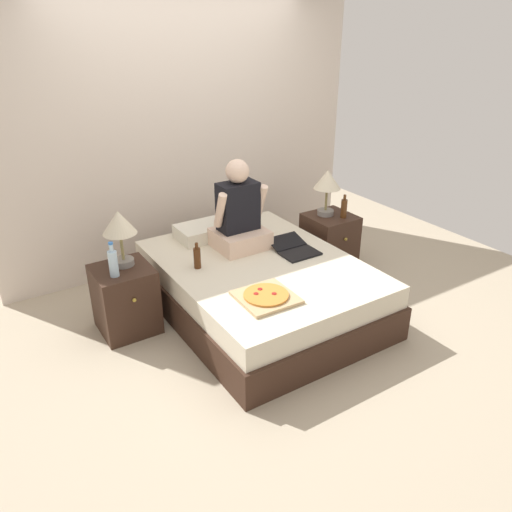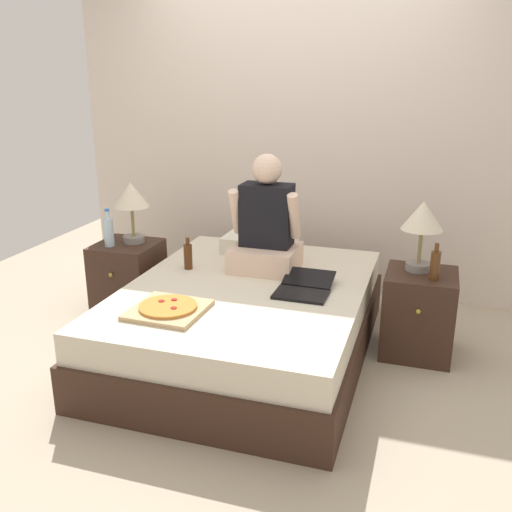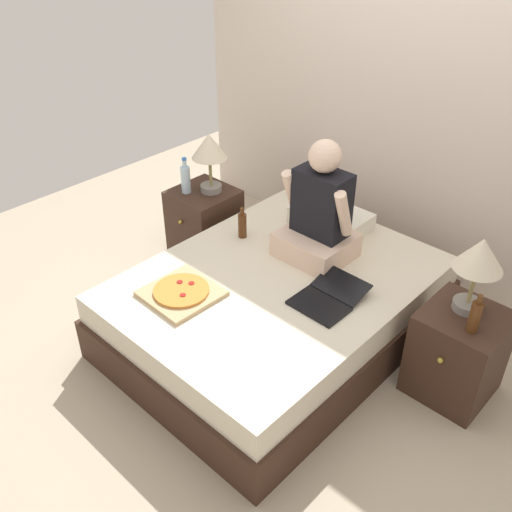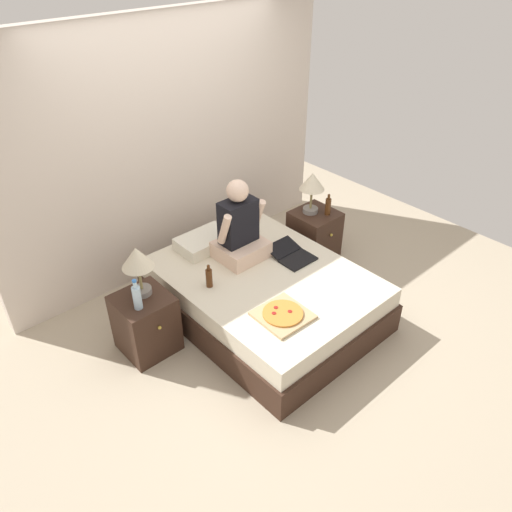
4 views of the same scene
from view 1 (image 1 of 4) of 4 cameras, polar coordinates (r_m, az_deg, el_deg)
ground_plane at (r=4.37m, az=0.43°, el=-6.23°), size 5.75×5.75×0.00m
wall_back at (r=5.01m, az=-8.20°, el=13.24°), size 3.75×0.12×2.50m
bed at (r=4.25m, az=0.44°, el=-3.58°), size 1.50×1.98×0.47m
nightstand_left at (r=4.12m, az=-14.70°, el=-4.81°), size 0.44×0.47×0.55m
lamp_on_left_nightstand at (r=3.92m, az=-15.36°, el=3.28°), size 0.26×0.26×0.45m
water_bottle at (r=3.85m, az=-16.01°, el=-0.73°), size 0.07×0.07×0.28m
nightstand_right at (r=5.05m, az=8.36°, el=1.67°), size 0.44×0.47×0.55m
lamp_on_right_nightstand at (r=4.86m, az=8.15°, el=8.29°), size 0.26×0.26×0.45m
beer_bottle at (r=4.89m, az=10.02°, el=5.42°), size 0.06×0.06×0.23m
pillow at (r=4.61m, az=-5.76°, el=2.89°), size 0.52×0.34×0.12m
person_seated at (r=4.31m, az=-1.96°, el=4.60°), size 0.47×0.40×0.78m
laptop at (r=4.33m, az=4.52°, el=0.75°), size 0.32×0.42×0.07m
pizza_box at (r=3.60m, az=1.15°, el=-4.66°), size 0.41×0.41×0.05m
beer_bottle_on_bed at (r=4.03m, az=-6.74°, el=-0.18°), size 0.06×0.06×0.22m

